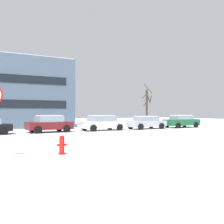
% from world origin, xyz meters
% --- Properties ---
extents(ground_plane, '(120.00, 120.00, 0.00)m').
position_xyz_m(ground_plane, '(0.00, 0.00, 0.00)').
color(ground_plane, white).
extents(road_surface, '(80.00, 9.74, 0.00)m').
position_xyz_m(road_surface, '(0.00, 3.87, 0.00)').
color(road_surface, silver).
rests_on(road_surface, ground).
extents(fire_hydrant, '(0.44, 0.30, 0.87)m').
position_xyz_m(fire_hydrant, '(1.26, -2.77, 0.44)').
color(fire_hydrant, red).
rests_on(fire_hydrant, ground).
extents(parked_car_maroon, '(4.08, 2.31, 1.54)m').
position_xyz_m(parked_car_maroon, '(4.34, 10.06, 0.78)').
color(parked_car_maroon, maroon).
rests_on(parked_car_maroon, ground).
extents(parked_car_white, '(4.61, 2.31, 1.51)m').
position_xyz_m(parked_car_white, '(9.61, 9.91, 0.77)').
color(parked_car_white, white).
rests_on(parked_car_white, ground).
extents(parked_car_silver, '(4.46, 2.14, 1.40)m').
position_xyz_m(parked_car_silver, '(14.87, 9.74, 0.72)').
color(parked_car_silver, silver).
rests_on(parked_car_silver, ground).
extents(parked_car_green, '(4.59, 2.20, 1.49)m').
position_xyz_m(parked_car_green, '(20.13, 9.90, 0.76)').
color(parked_car_green, '#1E6038').
rests_on(parked_car_green, ground).
extents(tree_far_left, '(1.42, 1.22, 5.30)m').
position_xyz_m(tree_far_left, '(17.71, 13.46, 2.56)').
color(tree_far_left, '#423326').
rests_on(tree_far_left, ground).
extents(building_far_left, '(11.45, 10.41, 8.22)m').
position_xyz_m(building_far_left, '(3.53, 21.49, 4.11)').
color(building_far_left, slate).
rests_on(building_far_left, ground).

